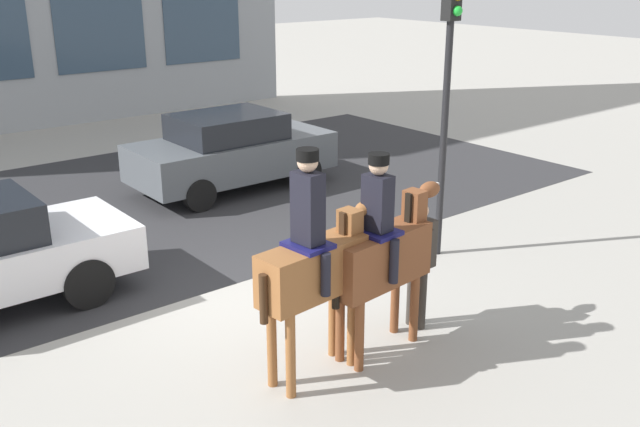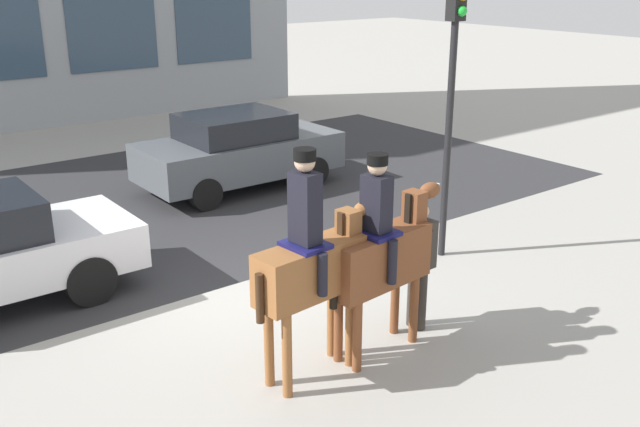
{
  "view_description": "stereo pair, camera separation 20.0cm",
  "coord_description": "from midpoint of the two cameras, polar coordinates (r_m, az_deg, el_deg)",
  "views": [
    {
      "loc": [
        -4.96,
        -7.74,
        4.46
      ],
      "look_at": [
        0.22,
        -1.3,
        1.56
      ],
      "focal_mm": 40.0,
      "sensor_mm": 36.0,
      "label": 1
    },
    {
      "loc": [
        -4.8,
        -7.86,
        4.46
      ],
      "look_at": [
        0.22,
        -1.3,
        1.56
      ],
      "focal_mm": 40.0,
      "sensor_mm": 36.0,
      "label": 2
    }
  ],
  "objects": [
    {
      "name": "ground_plane",
      "position": [
        10.22,
        -4.87,
        -6.6
      ],
      "size": [
        80.0,
        80.0,
        0.0
      ],
      "primitive_type": "plane",
      "color": "#9E9B93"
    },
    {
      "name": "road_surface",
      "position": [
        14.18,
        -15.32,
        0.32
      ],
      "size": [
        19.22,
        8.5,
        0.01
      ],
      "color": "#2D2D30",
      "rests_on": "ground_plane"
    },
    {
      "name": "mounted_horse_lead",
      "position": [
        7.77,
        0.07,
        -4.02
      ],
      "size": [
        1.73,
        0.65,
        2.67
      ],
      "rotation": [
        0.0,
        0.0,
        0.09
      ],
      "color": "brown",
      "rests_on": "ground_plane"
    },
    {
      "name": "mounted_horse_companion",
      "position": [
        8.35,
        5.6,
        -3.09
      ],
      "size": [
        1.84,
        0.65,
        2.48
      ],
      "rotation": [
        0.0,
        0.0,
        0.1
      ],
      "color": "brown",
      "rests_on": "ground_plane"
    },
    {
      "name": "pedestrian_bystander",
      "position": [
        9.04,
        8.53,
        -3.42
      ],
      "size": [
        0.82,
        0.46,
        1.69
      ],
      "rotation": [
        0.0,
        0.0,
        -3.09
      ],
      "color": "#332D28",
      "rests_on": "ground_plane"
    },
    {
      "name": "street_car_far_lane",
      "position": [
        14.9,
        -6.15,
        5.09
      ],
      "size": [
        4.16,
        1.93,
        1.59
      ],
      "color": "#51565B",
      "rests_on": "ground_plane"
    },
    {
      "name": "traffic_light",
      "position": [
        10.99,
        11.1,
        10.95
      ],
      "size": [
        0.24,
        0.29,
        4.39
      ],
      "color": "black",
      "rests_on": "ground_plane"
    }
  ]
}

